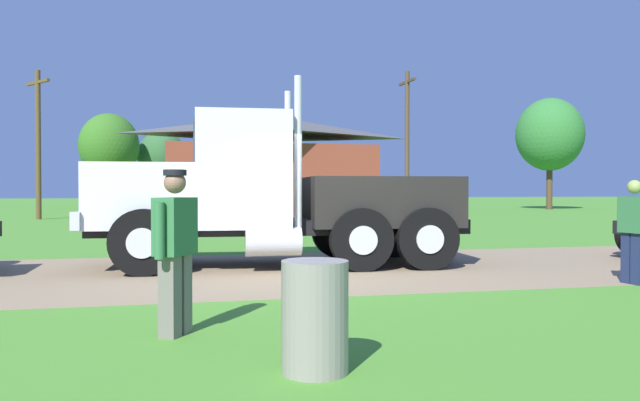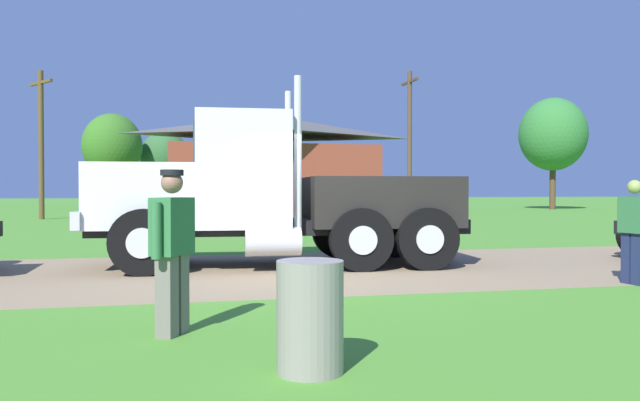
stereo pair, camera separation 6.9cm
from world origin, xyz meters
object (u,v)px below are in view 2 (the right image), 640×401
(truck_foreground_white, at_px, (271,197))
(utility_pole_near, at_px, (41,140))
(utility_pole_far, at_px, (410,139))
(visitor_standing_near, at_px, (634,228))
(visitor_walking_mid, at_px, (172,244))
(steel_barrel, at_px, (310,317))
(shed_building, at_px, (271,167))

(truck_foreground_white, xyz_separation_m, utility_pole_near, (-8.73, 21.01, 2.62))
(utility_pole_far, bearing_deg, visitor_standing_near, -102.75)
(visitor_walking_mid, xyz_separation_m, steel_barrel, (1.12, -1.56, -0.47))
(utility_pole_near, bearing_deg, shed_building, 20.35)
(utility_pole_near, bearing_deg, utility_pole_far, 0.95)
(shed_building, bearing_deg, visitor_walking_mid, -99.56)
(truck_foreground_white, bearing_deg, utility_pole_far, 62.94)
(visitor_walking_mid, bearing_deg, shed_building, 80.44)
(visitor_walking_mid, bearing_deg, steel_barrel, -54.19)
(truck_foreground_white, xyz_separation_m, steel_barrel, (-0.63, -7.05, -0.89))
(steel_barrel, bearing_deg, shed_building, 82.83)
(visitor_walking_mid, bearing_deg, utility_pole_near, 104.74)
(truck_foreground_white, bearing_deg, steel_barrel, -95.11)
(utility_pole_near, relative_size, utility_pole_far, 0.90)
(shed_building, distance_m, utility_pole_far, 8.66)
(visitor_standing_near, xyz_separation_m, visitor_walking_mid, (-7.01, -1.90, 0.05))
(truck_foreground_white, xyz_separation_m, visitor_standing_near, (5.26, -3.59, -0.46))
(visitor_standing_near, bearing_deg, truck_foreground_white, 145.66)
(shed_building, bearing_deg, steel_barrel, -97.17)
(steel_barrel, xyz_separation_m, utility_pole_near, (-8.10, 28.06, 3.51))
(visitor_standing_near, relative_size, utility_pole_near, 0.22)
(visitor_standing_near, xyz_separation_m, steel_barrel, (-5.89, -3.46, -0.42))
(visitor_standing_near, relative_size, steel_barrel, 1.80)
(steel_barrel, xyz_separation_m, utility_pole_far, (11.53, 28.39, 3.93))
(visitor_standing_near, bearing_deg, utility_pole_far, 77.25)
(truck_foreground_white, height_order, shed_building, shed_building)
(utility_pole_near, bearing_deg, truck_foreground_white, -67.44)
(truck_foreground_white, distance_m, steel_barrel, 7.13)
(utility_pole_near, bearing_deg, visitor_walking_mid, -75.26)
(shed_building, xyz_separation_m, utility_pole_far, (7.43, -4.20, 1.48))
(steel_barrel, distance_m, utility_pole_far, 30.89)
(visitor_walking_mid, xyz_separation_m, utility_pole_near, (-6.97, 26.50, 3.04))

